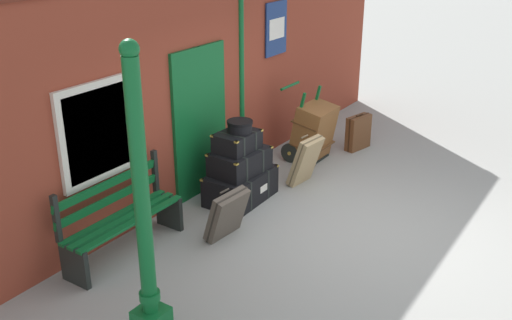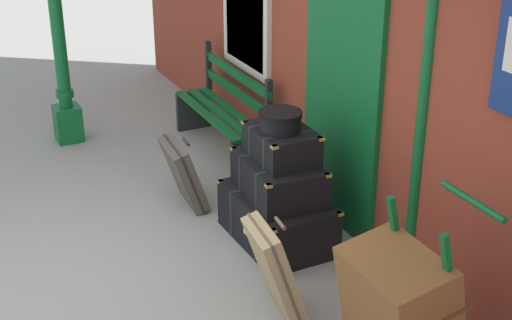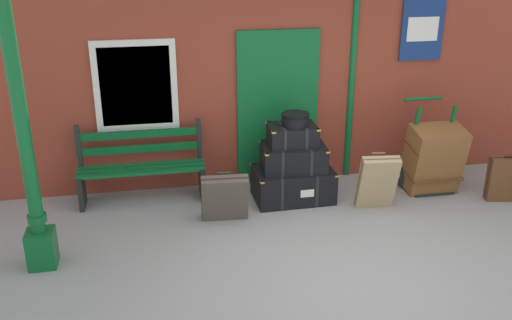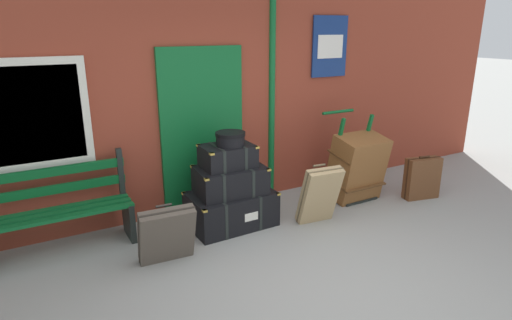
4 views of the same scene
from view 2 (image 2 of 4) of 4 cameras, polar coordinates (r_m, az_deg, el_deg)
The scene contains 11 objects.
ground_plane at distance 5.74m, azimuth -14.19°, elevation -10.55°, with size 60.00×60.00×0.00m, color gray.
brick_facade at distance 6.00m, azimuth 9.16°, elevation 8.40°, with size 10.40×0.35×3.20m.
lamp_post at distance 8.21m, azimuth -14.83°, elevation 8.43°, with size 0.28×0.28×2.85m.
platform_bench at distance 7.86m, azimuth -2.45°, elevation 3.67°, with size 1.60×0.43×1.01m.
steamer_trunk_base at distance 6.24m, azimuth 1.63°, elevation -4.46°, with size 1.02×0.67×0.43m.
steamer_trunk_middle at distance 6.07m, azimuth 1.75°, elevation -1.38°, with size 0.85×0.60×0.33m.
steamer_trunk_top at distance 5.98m, azimuth 1.98°, elevation 1.24°, with size 0.62×0.46×0.27m.
round_hatbox at distance 5.86m, azimuth 1.87°, elevation 3.11°, with size 0.35×0.35×0.16m.
large_brown_trunk at distance 4.71m, azimuth 11.01°, elevation -11.79°, with size 0.70×0.59×0.95m.
suitcase_oxblood at distance 5.24m, azimuth 1.51°, elevation -8.50°, with size 0.50×0.41×0.76m.
suitcase_umber at distance 6.81m, azimuth -5.55°, elevation -1.02°, with size 0.58×0.36×0.63m.
Camera 2 is at (4.70, -0.74, 3.21)m, focal length 52.18 mm.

